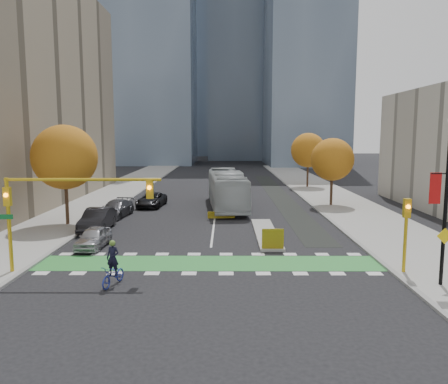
{
  "coord_description": "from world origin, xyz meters",
  "views": [
    {
      "loc": [
        0.97,
        -23.12,
        7.44
      ],
      "look_at": [
        0.85,
        10.45,
        3.0
      ],
      "focal_mm": 35.0,
      "sensor_mm": 36.0,
      "label": 1
    }
  ],
  "objects_px": {
    "traffic_signal_east": "(406,224)",
    "parked_car_a": "(94,238)",
    "hazard_board": "(273,239)",
    "banner_lamppost": "(446,194)",
    "tree_east_near": "(332,160)",
    "tree_east_far": "(308,150)",
    "parked_car_d": "(151,200)",
    "tree_west": "(65,157)",
    "parked_car_b": "(98,220)",
    "bus": "(227,189)",
    "cyclist": "(113,270)",
    "parked_car_c": "(116,209)",
    "traffic_signal_west": "(56,200)"
  },
  "relations": [
    {
      "from": "tree_east_far",
      "to": "cyclist",
      "type": "xyz_separation_m",
      "value": [
        -17.09,
        -40.27,
        -4.47
      ]
    },
    {
      "from": "tree_east_near",
      "to": "tree_east_far",
      "type": "bearing_deg",
      "value": 88.21
    },
    {
      "from": "banner_lamppost",
      "to": "parked_car_c",
      "type": "relative_size",
      "value": 1.61
    },
    {
      "from": "parked_car_c",
      "to": "parked_car_d",
      "type": "distance_m",
      "value": 6.02
    },
    {
      "from": "tree_east_near",
      "to": "tree_west",
      "type": "bearing_deg",
      "value": -157.38
    },
    {
      "from": "bus",
      "to": "hazard_board",
      "type": "bearing_deg",
      "value": -84.66
    },
    {
      "from": "tree_west",
      "to": "cyclist",
      "type": "bearing_deg",
      "value": -62.56
    },
    {
      "from": "tree_east_far",
      "to": "parked_car_a",
      "type": "bearing_deg",
      "value": -121.55
    },
    {
      "from": "bus",
      "to": "parked_car_d",
      "type": "height_order",
      "value": "bus"
    },
    {
      "from": "tree_east_near",
      "to": "parked_car_c",
      "type": "xyz_separation_m",
      "value": [
        -21.0,
        -6.08,
        -4.12
      ]
    },
    {
      "from": "traffic_signal_east",
      "to": "parked_car_c",
      "type": "distance_m",
      "value": 25.58
    },
    {
      "from": "parked_car_b",
      "to": "tree_east_near",
      "type": "bearing_deg",
      "value": 29.0
    },
    {
      "from": "cyclist",
      "to": "traffic_signal_west",
      "type": "bearing_deg",
      "value": 167.82
    },
    {
      "from": "parked_car_a",
      "to": "tree_east_far",
      "type": "bearing_deg",
      "value": 60.82
    },
    {
      "from": "bus",
      "to": "parked_car_b",
      "type": "bearing_deg",
      "value": -137.61
    },
    {
      "from": "banner_lamppost",
      "to": "parked_car_d",
      "type": "xyz_separation_m",
      "value": [
        -18.21,
        23.99,
        -3.89
      ]
    },
    {
      "from": "parked_car_a",
      "to": "parked_car_c",
      "type": "distance_m",
      "value": 10.99
    },
    {
      "from": "hazard_board",
      "to": "banner_lamppost",
      "type": "relative_size",
      "value": 0.17
    },
    {
      "from": "traffic_signal_west",
      "to": "traffic_signal_east",
      "type": "bearing_deg",
      "value": 0.01
    },
    {
      "from": "hazard_board",
      "to": "bus",
      "type": "height_order",
      "value": "bus"
    },
    {
      "from": "traffic_signal_west",
      "to": "bus",
      "type": "bearing_deg",
      "value": 67.2
    },
    {
      "from": "tree_east_far",
      "to": "parked_car_b",
      "type": "xyz_separation_m",
      "value": [
        -21.5,
        -27.79,
        -4.38
      ]
    },
    {
      "from": "traffic_signal_east",
      "to": "parked_car_a",
      "type": "bearing_deg",
      "value": 163.21
    },
    {
      "from": "hazard_board",
      "to": "cyclist",
      "type": "xyz_separation_m",
      "value": [
        -8.59,
        -6.47,
        -0.03
      ]
    },
    {
      "from": "traffic_signal_east",
      "to": "parked_car_a",
      "type": "xyz_separation_m",
      "value": [
        -18.26,
        5.51,
        -2.05
      ]
    },
    {
      "from": "banner_lamppost",
      "to": "traffic_signal_west",
      "type": "bearing_deg",
      "value": 174.14
    },
    {
      "from": "traffic_signal_east",
      "to": "bus",
      "type": "height_order",
      "value": "traffic_signal_east"
    },
    {
      "from": "cyclist",
      "to": "parked_car_d",
      "type": "xyz_separation_m",
      "value": [
        -2.12,
        23.76,
        -0.05
      ]
    },
    {
      "from": "parked_car_a",
      "to": "traffic_signal_east",
      "type": "bearing_deg",
      "value": -14.42
    },
    {
      "from": "banner_lamppost",
      "to": "parked_car_c",
      "type": "height_order",
      "value": "banner_lamppost"
    },
    {
      "from": "tree_west",
      "to": "parked_car_c",
      "type": "relative_size",
      "value": 1.6
    },
    {
      "from": "banner_lamppost",
      "to": "bus",
      "type": "bearing_deg",
      "value": 113.88
    },
    {
      "from": "hazard_board",
      "to": "bus",
      "type": "bearing_deg",
      "value": 99.79
    },
    {
      "from": "hazard_board",
      "to": "cyclist",
      "type": "distance_m",
      "value": 10.76
    },
    {
      "from": "tree_east_far",
      "to": "parked_car_b",
      "type": "distance_m",
      "value": 35.41
    },
    {
      "from": "hazard_board",
      "to": "traffic_signal_east",
      "type": "bearing_deg",
      "value": -35.92
    },
    {
      "from": "traffic_signal_west",
      "to": "parked_car_b",
      "type": "bearing_deg",
      "value": 95.7
    },
    {
      "from": "tree_west",
      "to": "tree_east_near",
      "type": "height_order",
      "value": "tree_west"
    },
    {
      "from": "parked_car_c",
      "to": "parked_car_d",
      "type": "xyz_separation_m",
      "value": [
        2.29,
        5.57,
        -0.03
      ]
    },
    {
      "from": "cyclist",
      "to": "bus",
      "type": "distance_m",
      "value": 23.97
    },
    {
      "from": "tree_east_near",
      "to": "banner_lamppost",
      "type": "distance_m",
      "value": 24.51
    },
    {
      "from": "tree_west",
      "to": "parked_car_b",
      "type": "distance_m",
      "value": 5.9
    },
    {
      "from": "bus",
      "to": "cyclist",
      "type": "bearing_deg",
      "value": -108.21
    },
    {
      "from": "tree_east_near",
      "to": "banner_lamppost",
      "type": "height_order",
      "value": "banner_lamppost"
    },
    {
      "from": "hazard_board",
      "to": "traffic_signal_west",
      "type": "bearing_deg",
      "value": -158.45
    },
    {
      "from": "tree_west",
      "to": "bus",
      "type": "relative_size",
      "value": 0.6
    },
    {
      "from": "tree_east_near",
      "to": "parked_car_d",
      "type": "relative_size",
      "value": 1.37
    },
    {
      "from": "hazard_board",
      "to": "banner_lamppost",
      "type": "bearing_deg",
      "value": -41.79
    },
    {
      "from": "parked_car_c",
      "to": "traffic_signal_west",
      "type": "bearing_deg",
      "value": -78.82
    },
    {
      "from": "tree_east_near",
      "to": "bus",
      "type": "height_order",
      "value": "tree_east_near"
    }
  ]
}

